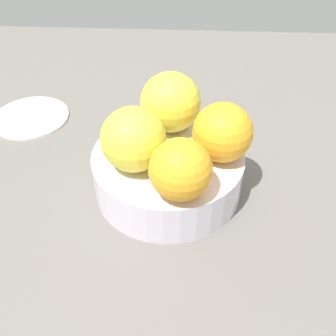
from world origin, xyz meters
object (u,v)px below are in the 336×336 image
Objects in this scene: fruit_bowl at (168,172)px; orange_in_bowl_2 at (222,131)px; side_plate at (31,116)px; orange_in_bowl_1 at (170,102)px; orange_in_bowl_0 at (133,139)px; orange_in_bowl_3 at (180,169)px.

orange_in_bowl_2 reaches higher than fruit_bowl.
side_plate is (-31.20, 15.41, -9.36)cm from orange_in_bowl_2.
orange_in_bowl_1 reaches higher than fruit_bowl.
orange_in_bowl_0 is 9.20cm from orange_in_bowl_1.
orange_in_bowl_3 reaches higher than side_plate.
orange_in_bowl_0 is 1.11× the size of orange_in_bowl_3.
fruit_bowl is 9.86cm from orange_in_bowl_3.
orange_in_bowl_1 is 8.85cm from orange_in_bowl_2.
orange_in_bowl_3 is (5.78, -4.68, -0.39)cm from orange_in_bowl_0.
orange_in_bowl_3 is at bearing -39.00° from orange_in_bowl_0.
fruit_bowl is 2.50× the size of orange_in_bowl_0.
orange_in_bowl_1 is (-0.06, 6.01, 7.23)cm from fruit_bowl.
orange_in_bowl_3 is 0.56× the size of side_plate.
orange_in_bowl_2 reaches higher than side_plate.
orange_in_bowl_0 is 7.45cm from orange_in_bowl_3.
fruit_bowl is at bearing -32.81° from side_plate.
fruit_bowl is 9.40cm from orange_in_bowl_1.
orange_in_bowl_0 is at bearing -150.29° from fruit_bowl.
orange_in_bowl_0 reaches higher than side_plate.
side_plate is (-24.39, 9.76, -9.70)cm from orange_in_bowl_1.
side_plate is at bearing 147.19° from fruit_bowl.
orange_in_bowl_1 is 1.14× the size of orange_in_bowl_3.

